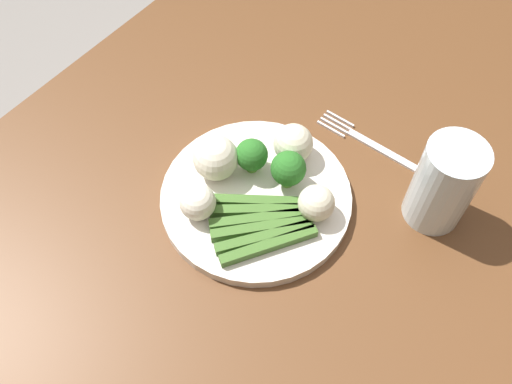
{
  "coord_description": "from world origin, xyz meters",
  "views": [
    {
      "loc": [
        -0.35,
        -0.18,
        1.34
      ],
      "look_at": [
        -0.04,
        0.05,
        0.76
      ],
      "focal_mm": 38.67,
      "sensor_mm": 36.0,
      "label": 1
    }
  ],
  "objects": [
    {
      "name": "ground_plane",
      "position": [
        0.0,
        0.0,
        -0.01
      ],
      "size": [
        6.0,
        6.0,
        0.02
      ],
      "primitive_type": "cube",
      "color": "gray"
    },
    {
      "name": "dining_table",
      "position": [
        0.0,
        0.0,
        0.63
      ],
      "size": [
        1.18,
        0.84,
        0.74
      ],
      "color": "brown",
      "rests_on": "ground_plane"
    },
    {
      "name": "plate",
      "position": [
        -0.04,
        0.05,
        0.75
      ],
      "size": [
        0.24,
        0.24,
        0.01
      ],
      "primitive_type": "cylinder",
      "color": "silver",
      "rests_on": "dining_table"
    },
    {
      "name": "asparagus_bundle",
      "position": [
        -0.08,
        0.01,
        0.76
      ],
      "size": [
        0.14,
        0.14,
        0.01
      ],
      "rotation": [
        0.0,
        0.0,
        2.37
      ],
      "color": "#3D6626",
      "rests_on": "plate"
    },
    {
      "name": "broccoli_outer_edge",
      "position": [
        -0.01,
        0.02,
        0.79
      ],
      "size": [
        0.04,
        0.04,
        0.05
      ],
      "color": "#568E33",
      "rests_on": "plate"
    },
    {
      "name": "broccoli_front_left",
      "position": [
        -0.01,
        0.07,
        0.79
      ],
      "size": [
        0.04,
        0.04,
        0.05
      ],
      "color": "#568E33",
      "rests_on": "plate"
    },
    {
      "name": "cauliflower_near_fork",
      "position": [
        0.03,
        0.04,
        0.78
      ],
      "size": [
        0.05,
        0.05,
        0.05
      ],
      "primitive_type": "sphere",
      "color": "beige",
      "rests_on": "plate"
    },
    {
      "name": "cauliflower_back",
      "position": [
        -0.04,
        0.11,
        0.79
      ],
      "size": [
        0.06,
        0.06,
        0.06
      ],
      "primitive_type": "sphere",
      "color": "silver",
      "rests_on": "plate"
    },
    {
      "name": "cauliflower_right",
      "position": [
        -0.11,
        0.09,
        0.78
      ],
      "size": [
        0.04,
        0.04,
        0.04
      ],
      "primitive_type": "sphere",
      "color": "white",
      "rests_on": "plate"
    },
    {
      "name": "cauliflower_left",
      "position": [
        -0.02,
        -0.03,
        0.78
      ],
      "size": [
        0.05,
        0.05,
        0.05
      ],
      "primitive_type": "sphere",
      "color": "beige",
      "rests_on": "plate"
    },
    {
      "name": "fork",
      "position": [
        0.12,
        -0.02,
        0.75
      ],
      "size": [
        0.03,
        0.17,
        0.0
      ],
      "rotation": [
        0.0,
        0.0,
        1.55
      ],
      "color": "silver",
      "rests_on": "dining_table"
    },
    {
      "name": "water_glass",
      "position": [
        0.08,
        -0.14,
        0.8
      ],
      "size": [
        0.07,
        0.07,
        0.12
      ],
      "primitive_type": "cylinder",
      "color": "silver",
      "rests_on": "dining_table"
    }
  ]
}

